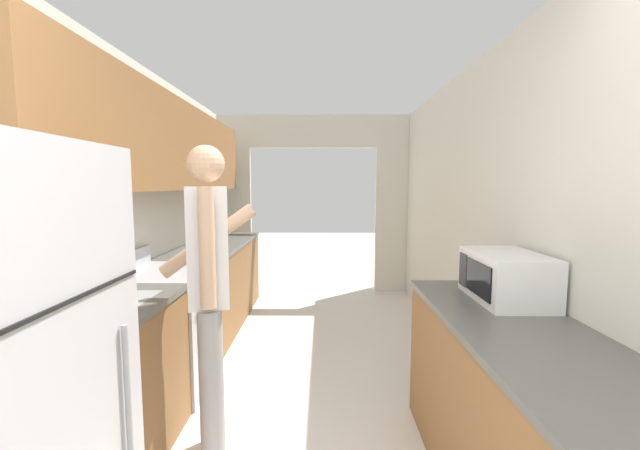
# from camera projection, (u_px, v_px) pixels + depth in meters

# --- Properties ---
(wall_left) EXTENTS (0.38, 7.41, 2.50)m
(wall_left) POSITION_uv_depth(u_px,v_px,m) (128.00, 186.00, 2.85)
(wall_left) COLOR silver
(wall_left) RESTS_ON ground_plane
(wall_right) EXTENTS (0.06, 7.41, 2.50)m
(wall_right) POSITION_uv_depth(u_px,v_px,m) (519.00, 229.00, 2.44)
(wall_right) COLOR silver
(wall_right) RESTS_ON ground_plane
(wall_far_with_doorway) EXTENTS (3.08, 0.06, 2.50)m
(wall_far_with_doorway) POSITION_uv_depth(u_px,v_px,m) (313.00, 190.00, 5.56)
(wall_far_with_doorway) COLOR silver
(wall_far_with_doorway) RESTS_ON ground_plane
(counter_left) EXTENTS (0.62, 3.75, 0.89)m
(counter_left) POSITION_uv_depth(u_px,v_px,m) (195.00, 303.00, 3.60)
(counter_left) COLOR brown
(counter_left) RESTS_ON ground_plane
(counter_right) EXTENTS (0.62, 1.83, 0.89)m
(counter_right) POSITION_uv_depth(u_px,v_px,m) (524.00, 427.00, 1.75)
(counter_right) COLOR brown
(counter_right) RESTS_ON ground_plane
(range_oven) EXTENTS (0.66, 0.73, 1.03)m
(range_oven) POSITION_uv_depth(u_px,v_px,m) (168.00, 328.00, 2.95)
(range_oven) COLOR #B7B7BC
(range_oven) RESTS_ON ground_plane
(person) EXTENTS (0.55, 0.44, 1.74)m
(person) POSITION_uv_depth(u_px,v_px,m) (209.00, 293.00, 2.14)
(person) COLOR #9E9E9E
(person) RESTS_ON ground_plane
(microwave) EXTENTS (0.35, 0.53, 0.27)m
(microwave) POSITION_uv_depth(u_px,v_px,m) (506.00, 277.00, 2.15)
(microwave) COLOR white
(microwave) RESTS_ON counter_right
(knife) EXTENTS (0.11, 0.35, 0.02)m
(knife) POSITION_uv_depth(u_px,v_px,m) (180.00, 257.00, 3.43)
(knife) COLOR #B7B7BC
(knife) RESTS_ON counter_left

